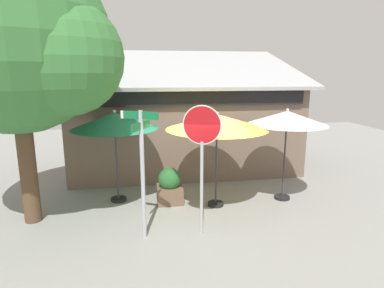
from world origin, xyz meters
name	(u,v)px	position (x,y,z in m)	size (l,w,h in m)	color
ground_plane	(196,216)	(0.00, 0.00, -0.05)	(28.00, 28.00, 0.10)	gray
cafe_building	(183,123)	(0.29, 4.60, 1.67)	(8.42, 4.99, 4.52)	#705B4C
street_sign_post	(142,162)	(-1.34, -0.97, 1.72)	(0.77, 0.71, 2.82)	#A8AAB2
stop_sign	(202,145)	(-0.06, -0.99, 2.07)	(0.79, 0.34, 2.92)	#A8AAB2
patio_umbrella_forest_green_left	(115,121)	(-2.03, 1.27, 2.29)	(2.37, 2.37, 2.60)	black
patio_umbrella_mustard_center	(217,122)	(0.63, 0.50, 2.31)	(2.70, 2.70, 2.59)	black
patio_umbrella_ivory_right	(287,119)	(2.65, 0.66, 2.34)	(2.20, 2.20, 2.63)	black
shade_tree	(22,42)	(-3.83, 0.21, 4.23)	(4.50, 4.21, 6.41)	brown
sidewalk_planter	(170,186)	(-0.59, 0.94, 0.47)	(0.71, 0.71, 1.00)	brown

